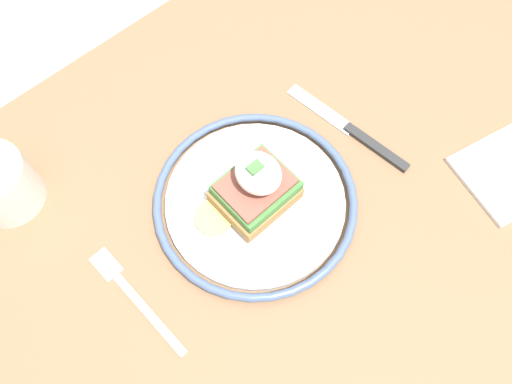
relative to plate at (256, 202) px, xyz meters
name	(u,v)px	position (x,y,z in m)	size (l,w,h in m)	color
ground_plane	(251,324)	(-0.02, 0.00, -0.74)	(6.00, 6.00, 0.00)	#B2ADA3
dining_table	(247,245)	(-0.02, 0.00, -0.13)	(1.08, 0.66, 0.73)	#846042
plate	(256,202)	(0.00, 0.00, 0.00)	(0.24, 0.24, 0.02)	white
sandwich	(256,187)	(0.00, 0.00, 0.04)	(0.12, 0.07, 0.08)	#9E703D
fork	(134,296)	(-0.18, 0.01, -0.01)	(0.02, 0.16, 0.00)	silver
knife	(356,133)	(0.16, -0.01, -0.01)	(0.03, 0.19, 0.01)	#2D2D2D
napkin	(509,172)	(0.26, -0.18, 0.00)	(0.12, 0.10, 0.01)	white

